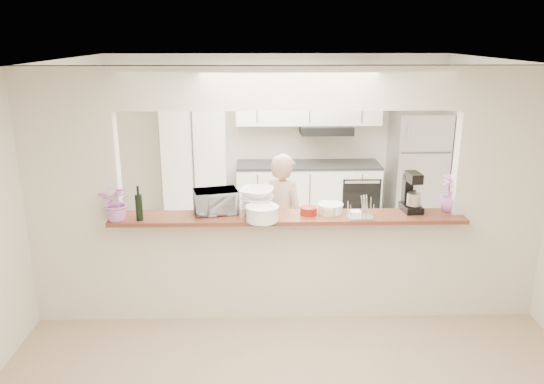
{
  "coord_description": "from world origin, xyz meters",
  "views": [
    {
      "loc": [
        -0.28,
        -4.87,
        2.77
      ],
      "look_at": [
        -0.15,
        0.3,
        1.22
      ],
      "focal_mm": 35.0,
      "sensor_mm": 36.0,
      "label": 1
    }
  ],
  "objects_px": {
    "stand_mixer": "(412,194)",
    "person": "(283,219)",
    "toaster_oven": "(216,201)",
    "refrigerator": "(417,170)"
  },
  "relations": [
    {
      "from": "stand_mixer",
      "to": "person",
      "type": "bearing_deg",
      "value": 149.06
    },
    {
      "from": "person",
      "to": "toaster_oven",
      "type": "bearing_deg",
      "value": 84.2
    },
    {
      "from": "refrigerator",
      "to": "stand_mixer",
      "type": "height_order",
      "value": "refrigerator"
    },
    {
      "from": "toaster_oven",
      "to": "stand_mixer",
      "type": "height_order",
      "value": "stand_mixer"
    },
    {
      "from": "refrigerator",
      "to": "toaster_oven",
      "type": "bearing_deg",
      "value": -136.61
    },
    {
      "from": "refrigerator",
      "to": "toaster_oven",
      "type": "relative_size",
      "value": 4.1
    },
    {
      "from": "refrigerator",
      "to": "toaster_oven",
      "type": "xyz_separation_m",
      "value": [
        -2.75,
        -2.6,
        0.35
      ]
    },
    {
      "from": "refrigerator",
      "to": "person",
      "type": "relative_size",
      "value": 1.13
    },
    {
      "from": "toaster_oven",
      "to": "person",
      "type": "relative_size",
      "value": 0.28
    },
    {
      "from": "stand_mixer",
      "to": "refrigerator",
      "type": "bearing_deg",
      "value": 72.2
    }
  ]
}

